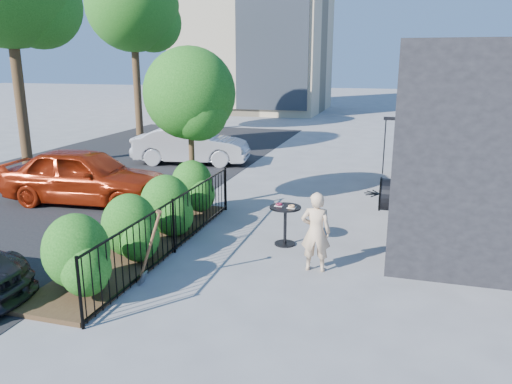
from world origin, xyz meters
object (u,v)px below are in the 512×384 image
(patio_tree, at_px, (192,99))
(street_tree_far, at_px, (133,10))
(car_silver, at_px, (191,145))
(shovel, at_px, (149,252))
(car_red, at_px, (85,176))
(woman, at_px, (316,232))
(cafe_table, at_px, (285,218))

(patio_tree, relative_size, street_tree_far, 0.48)
(patio_tree, height_order, car_silver, patio_tree)
(patio_tree, bearing_deg, street_tree_far, 124.51)
(shovel, distance_m, car_red, 5.69)
(woman, height_order, car_silver, woman)
(street_tree_far, height_order, car_red, street_tree_far)
(street_tree_far, relative_size, car_red, 1.92)
(patio_tree, xyz_separation_m, shovel, (0.98, -4.22, -2.16))
(woman, distance_m, car_silver, 10.13)
(woman, relative_size, car_silver, 0.35)
(patio_tree, height_order, car_red, patio_tree)
(shovel, height_order, car_silver, car_silver)
(street_tree_far, xyz_separation_m, car_silver, (5.28, -5.81, -5.24))
(cafe_table, relative_size, car_silver, 0.21)
(street_tree_far, distance_m, car_silver, 9.44)
(street_tree_far, distance_m, shovel, 18.48)
(street_tree_far, relative_size, car_silver, 2.00)
(shovel, bearing_deg, woman, 28.87)
(cafe_table, xyz_separation_m, woman, (0.81, -1.10, 0.17))
(cafe_table, relative_size, car_red, 0.20)
(car_red, bearing_deg, shovel, -139.12)
(patio_tree, xyz_separation_m, cafe_table, (2.71, -1.72, -2.20))
(street_tree_far, xyz_separation_m, woman, (11.22, -14.02, -5.19))
(patio_tree, xyz_separation_m, car_red, (-3.02, -0.17, -2.03))
(cafe_table, relative_size, shovel, 0.63)
(cafe_table, height_order, car_silver, car_silver)
(patio_tree, height_order, cafe_table, patio_tree)
(patio_tree, distance_m, shovel, 4.84)
(woman, height_order, car_red, car_red)
(cafe_table, bearing_deg, shovel, -124.72)
(cafe_table, bearing_deg, patio_tree, 147.70)
(car_silver, bearing_deg, street_tree_far, 33.12)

